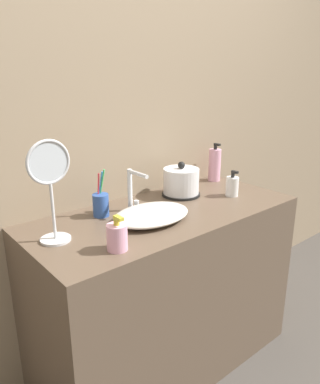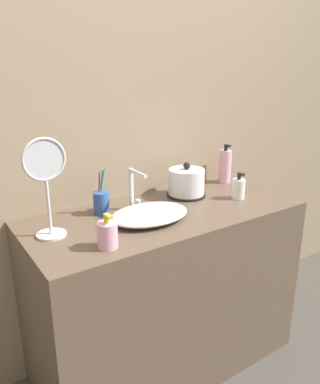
{
  "view_description": "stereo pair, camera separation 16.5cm",
  "coord_description": "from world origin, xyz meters",
  "px_view_note": "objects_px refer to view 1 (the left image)",
  "views": [
    {
      "loc": [
        -1.05,
        -0.92,
        1.45
      ],
      "look_at": [
        -0.04,
        0.28,
        0.93
      ],
      "focal_mm": 35.0,
      "sensor_mm": 36.0,
      "label": 1
    },
    {
      "loc": [
        -0.92,
        -1.02,
        1.45
      ],
      "look_at": [
        -0.04,
        0.28,
        0.93
      ],
      "focal_mm": 35.0,
      "sensor_mm": 36.0,
      "label": 2
    }
  ],
  "objects_px": {
    "electric_kettle": "(181,183)",
    "vanity_mirror": "(50,184)",
    "toothbrush_cup": "(101,204)",
    "shampoo_bottle": "(117,237)",
    "faucet": "(133,188)",
    "lotion_bottle": "(232,186)",
    "mouthwash_bottle": "(215,165)"
  },
  "relations": [
    {
      "from": "electric_kettle",
      "to": "lotion_bottle",
      "type": "distance_m",
      "value": 0.26
    },
    {
      "from": "shampoo_bottle",
      "to": "mouthwash_bottle",
      "type": "height_order",
      "value": "mouthwash_bottle"
    },
    {
      "from": "electric_kettle",
      "to": "faucet",
      "type": "bearing_deg",
      "value": -175.21
    },
    {
      "from": "faucet",
      "to": "shampoo_bottle",
      "type": "xyz_separation_m",
      "value": [
        -0.27,
        -0.28,
        -0.06
      ]
    },
    {
      "from": "shampoo_bottle",
      "to": "faucet",
      "type": "bearing_deg",
      "value": 45.27
    },
    {
      "from": "faucet",
      "to": "toothbrush_cup",
      "type": "xyz_separation_m",
      "value": [
        -0.14,
        0.04,
        -0.06
      ]
    },
    {
      "from": "toothbrush_cup",
      "to": "vanity_mirror",
      "type": "distance_m",
      "value": 0.33
    },
    {
      "from": "lotion_bottle",
      "to": "vanity_mirror",
      "type": "xyz_separation_m",
      "value": [
        -0.93,
        0.09,
        0.17
      ]
    },
    {
      "from": "faucet",
      "to": "mouthwash_bottle",
      "type": "height_order",
      "value": "mouthwash_bottle"
    },
    {
      "from": "faucet",
      "to": "electric_kettle",
      "type": "distance_m",
      "value": 0.33
    },
    {
      "from": "electric_kettle",
      "to": "vanity_mirror",
      "type": "height_order",
      "value": "vanity_mirror"
    },
    {
      "from": "toothbrush_cup",
      "to": "mouthwash_bottle",
      "type": "bearing_deg",
      "value": 4.08
    },
    {
      "from": "faucet",
      "to": "electric_kettle",
      "type": "relative_size",
      "value": 1.0
    },
    {
      "from": "electric_kettle",
      "to": "shampoo_bottle",
      "type": "relative_size",
      "value": 1.49
    },
    {
      "from": "lotion_bottle",
      "to": "mouthwash_bottle",
      "type": "relative_size",
      "value": 0.61
    },
    {
      "from": "lotion_bottle",
      "to": "shampoo_bottle",
      "type": "distance_m",
      "value": 0.8
    },
    {
      "from": "faucet",
      "to": "mouthwash_bottle",
      "type": "relative_size",
      "value": 0.89
    },
    {
      "from": "lotion_bottle",
      "to": "mouthwash_bottle",
      "type": "distance_m",
      "value": 0.29
    },
    {
      "from": "toothbrush_cup",
      "to": "lotion_bottle",
      "type": "bearing_deg",
      "value": -16.3
    },
    {
      "from": "faucet",
      "to": "toothbrush_cup",
      "type": "distance_m",
      "value": 0.16
    },
    {
      "from": "toothbrush_cup",
      "to": "shampoo_bottle",
      "type": "bearing_deg",
      "value": -112.04
    },
    {
      "from": "electric_kettle",
      "to": "mouthwash_bottle",
      "type": "bearing_deg",
      "value": 12.6
    },
    {
      "from": "vanity_mirror",
      "to": "lotion_bottle",
      "type": "bearing_deg",
      "value": -5.36
    },
    {
      "from": "electric_kettle",
      "to": "lotion_bottle",
      "type": "bearing_deg",
      "value": -42.17
    },
    {
      "from": "faucet",
      "to": "electric_kettle",
      "type": "xyz_separation_m",
      "value": [
        0.32,
        0.03,
        -0.04
      ]
    },
    {
      "from": "faucet",
      "to": "shampoo_bottle",
      "type": "bearing_deg",
      "value": -134.73
    },
    {
      "from": "mouthwash_bottle",
      "to": "toothbrush_cup",
      "type": "bearing_deg",
      "value": -175.92
    },
    {
      "from": "toothbrush_cup",
      "to": "shampoo_bottle",
      "type": "relative_size",
      "value": 1.6
    },
    {
      "from": "lotion_bottle",
      "to": "shampoo_bottle",
      "type": "bearing_deg",
      "value": -170.82
    },
    {
      "from": "shampoo_bottle",
      "to": "vanity_mirror",
      "type": "bearing_deg",
      "value": 122.48
    },
    {
      "from": "lotion_bottle",
      "to": "faucet",
      "type": "bearing_deg",
      "value": 164.02
    },
    {
      "from": "lotion_bottle",
      "to": "toothbrush_cup",
      "type": "bearing_deg",
      "value": 163.7
    }
  ]
}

